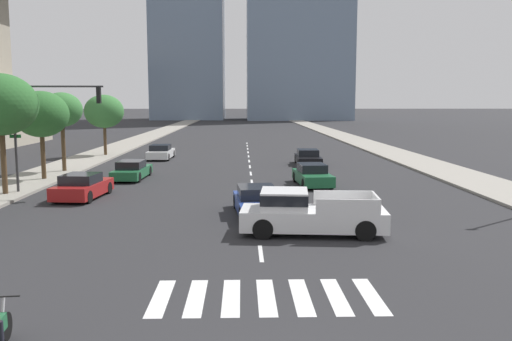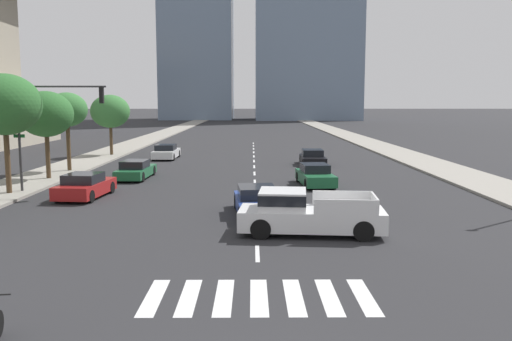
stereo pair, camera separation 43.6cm
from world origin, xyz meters
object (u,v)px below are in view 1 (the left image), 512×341
at_px(sedan_blue_1, 257,202).
at_px(street_tree_fifth, 104,112).
at_px(sedan_black_4, 308,158).
at_px(street_tree_third, 41,114).
at_px(sedan_white_0, 161,152).
at_px(street_tree_second, 0,105).
at_px(sedan_green_3, 132,170).
at_px(traffic_signal_far, 47,114).
at_px(sedan_green_2, 312,175).
at_px(sedan_red_5, 82,187).
at_px(street_tree_fourth, 62,110).
at_px(pickup_truck, 306,213).

relative_size(sedan_blue_1, street_tree_fifth, 0.84).
height_order(sedan_black_4, street_tree_third, street_tree_third).
bearing_deg(sedan_white_0, sedan_blue_1, -160.73).
relative_size(sedan_white_0, street_tree_fifth, 0.82).
bearing_deg(street_tree_second, sedan_green_3, 49.76).
distance_m(sedan_blue_1, traffic_signal_far, 12.97).
height_order(sedan_green_2, street_tree_third, street_tree_third).
bearing_deg(sedan_green_2, sedan_blue_1, -27.43).
relative_size(sedan_white_0, sedan_black_4, 1.01).
relative_size(sedan_green_3, sedan_red_5, 1.08).
distance_m(sedan_green_2, traffic_signal_far, 15.34).
relative_size(sedan_green_3, street_tree_second, 0.75).
distance_m(sedan_white_0, street_tree_fifth, 6.94).
distance_m(sedan_green_2, sedan_red_5, 13.17).
bearing_deg(street_tree_fourth, pickup_truck, -50.44).
bearing_deg(sedan_green_3, pickup_truck, -145.14).
distance_m(sedan_red_5, street_tree_third, 8.42).
distance_m(street_tree_fourth, street_tree_fifth, 11.54).
distance_m(sedan_blue_1, sedan_red_5, 9.94).
distance_m(sedan_white_0, traffic_signal_far, 18.65).
bearing_deg(sedan_black_4, sedan_green_2, -4.24).
relative_size(pickup_truck, street_tree_fifth, 1.02).
distance_m(traffic_signal_far, street_tree_fourth, 9.15).
distance_m(street_tree_second, street_tree_fourth, 9.57).
relative_size(sedan_red_5, street_tree_fourth, 0.80).
distance_m(sedan_black_4, street_tree_third, 20.04).
relative_size(sedan_white_0, sedan_red_5, 1.03).
relative_size(pickup_truck, sedan_black_4, 1.25).
distance_m(traffic_signal_far, street_tree_fifth, 20.55).
relative_size(sedan_blue_1, traffic_signal_far, 0.76).
xyz_separation_m(street_tree_second, street_tree_fifth, (0.00, 21.10, -0.71)).
bearing_deg(street_tree_second, pickup_truck, -29.77).
bearing_deg(sedan_green_3, sedan_white_0, 1.95).
bearing_deg(pickup_truck, street_tree_second, -24.47).
bearing_deg(sedan_black_4, sedan_white_0, -109.18).
bearing_deg(sedan_red_5, pickup_truck, -120.74).
xyz_separation_m(sedan_red_5, traffic_signal_far, (-2.10, 1.35, 3.72)).
height_order(sedan_green_3, street_tree_fifth, street_tree_fifth).
xyz_separation_m(sedan_blue_1, street_tree_second, (-13.23, 4.97, 4.26)).
bearing_deg(street_tree_second, traffic_signal_far, 17.14).
bearing_deg(sedan_green_2, sedan_red_5, -76.35).
height_order(sedan_green_3, street_tree_third, street_tree_third).
bearing_deg(street_tree_third, sedan_white_0, 67.30).
bearing_deg(street_tree_fourth, sedan_red_5, -67.38).
height_order(sedan_white_0, sedan_black_4, sedan_white_0).
bearing_deg(sedan_green_2, traffic_signal_far, -83.82).
xyz_separation_m(sedan_white_0, sedan_red_5, (-1.18, -19.33, 0.01)).
bearing_deg(pickup_truck, street_tree_fifth, -57.92).
distance_m(pickup_truck, sedan_green_3, 17.75).
bearing_deg(sedan_black_4, traffic_signal_far, -48.24).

